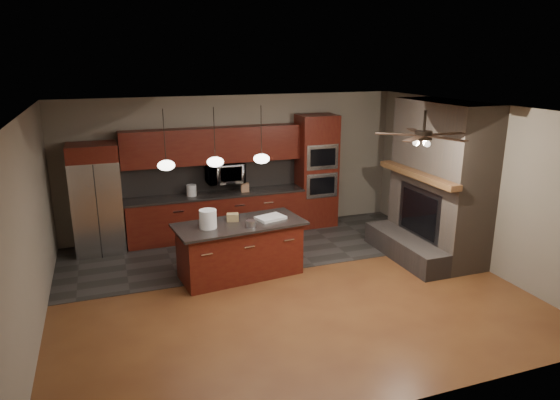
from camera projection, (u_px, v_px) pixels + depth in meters
name	position (u px, v px, depth m)	size (l,w,h in m)	color
ground	(285.00, 288.00, 7.91)	(7.00, 7.00, 0.00)	brown
ceiling	(286.00, 109.00, 7.14)	(7.00, 6.00, 0.02)	white
back_wall	(235.00, 164.00, 10.24)	(7.00, 0.02, 2.80)	gray
right_wall	(474.00, 184.00, 8.66)	(0.02, 6.00, 2.80)	gray
left_wall	(30.00, 229.00, 6.39)	(0.02, 6.00, 2.80)	gray
slate_tile_patch	(253.00, 248.00, 9.54)	(7.00, 2.40, 0.01)	#302D2B
fireplace_column	(437.00, 186.00, 8.90)	(1.30, 2.10, 2.80)	brown
back_cabinetry	(216.00, 193.00, 9.99)	(3.59, 0.64, 2.20)	#531B0F
oven_tower	(316.00, 171.00, 10.57)	(0.80, 0.63, 2.38)	#531B0F
microwave	(225.00, 173.00, 9.95)	(0.73, 0.41, 0.50)	silver
refrigerator	(97.00, 199.00, 9.12)	(0.87, 0.75, 2.04)	silver
kitchen_island	(240.00, 249.00, 8.24)	(2.19, 1.18, 0.92)	#531B0F
white_bucket	(208.00, 219.00, 7.85)	(0.27, 0.27, 0.30)	white
paint_can	(251.00, 224.00, 7.93)	(0.16, 0.16, 0.11)	#AAAAAF
paint_tray	(271.00, 218.00, 8.31)	(0.46, 0.32, 0.05)	silver
cardboard_box	(233.00, 217.00, 8.21)	(0.19, 0.14, 0.12)	olive
counter_bucket	(191.00, 190.00, 9.76)	(0.19, 0.19, 0.22)	silver
counter_box	(245.00, 187.00, 10.07)	(0.16, 0.12, 0.18)	#A47655
pendant_left	(166.00, 165.00, 7.46)	(0.26, 0.26, 0.92)	black
pendant_center	(215.00, 162.00, 7.71)	(0.26, 0.26, 0.92)	black
pendant_right	(261.00, 158.00, 7.95)	(0.26, 0.26, 0.92)	black
ceiling_fan	(424.00, 135.00, 7.09)	(1.27, 1.33, 0.41)	black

